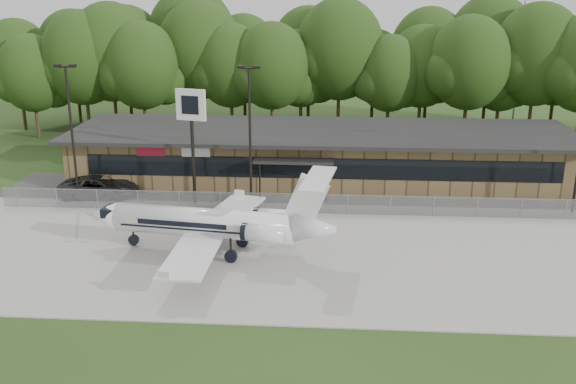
# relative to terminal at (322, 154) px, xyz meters

# --- Properties ---
(ground) EXTENTS (160.00, 160.00, 0.00)m
(ground) POSITION_rel_terminal_xyz_m (0.00, -23.94, -2.18)
(ground) COLOR #264117
(ground) RESTS_ON ground
(apron) EXTENTS (64.00, 18.00, 0.08)m
(apron) POSITION_rel_terminal_xyz_m (0.00, -15.94, -2.14)
(apron) COLOR #9E9B93
(apron) RESTS_ON ground
(parking_lot) EXTENTS (50.00, 9.00, 0.06)m
(parking_lot) POSITION_rel_terminal_xyz_m (0.00, -4.44, -2.15)
(parking_lot) COLOR #383835
(parking_lot) RESTS_ON ground
(terminal) EXTENTS (41.00, 11.65, 4.30)m
(terminal) POSITION_rel_terminal_xyz_m (0.00, 0.00, 0.00)
(terminal) COLOR brown
(terminal) RESTS_ON ground
(fence) EXTENTS (46.00, 0.04, 1.52)m
(fence) POSITION_rel_terminal_xyz_m (0.00, -8.94, -1.40)
(fence) COLOR gray
(fence) RESTS_ON ground
(treeline) EXTENTS (72.00, 12.00, 15.00)m
(treeline) POSITION_rel_terminal_xyz_m (0.00, 18.06, 5.32)
(treeline) COLOR #203E13
(treeline) RESTS_ON ground
(radio_mast) EXTENTS (0.20, 0.20, 25.00)m
(radio_mast) POSITION_rel_terminal_xyz_m (22.00, 24.06, 10.32)
(radio_mast) COLOR gray
(radio_mast) RESTS_ON ground
(light_pole_left) EXTENTS (1.55, 0.30, 10.23)m
(light_pole_left) POSITION_rel_terminal_xyz_m (-18.00, -7.44, 3.80)
(light_pole_left) COLOR black
(light_pole_left) RESTS_ON ground
(light_pole_mid) EXTENTS (1.55, 0.30, 10.23)m
(light_pole_mid) POSITION_rel_terminal_xyz_m (-5.00, -7.44, 3.80)
(light_pole_mid) COLOR black
(light_pole_mid) RESTS_ON ground
(business_jet) EXTENTS (15.76, 14.11, 5.30)m
(business_jet) POSITION_rel_terminal_xyz_m (-6.13, -16.42, -0.28)
(business_jet) COLOR white
(business_jet) RESTS_ON ground
(suv) EXTENTS (6.07, 3.02, 1.65)m
(suv) POSITION_rel_terminal_xyz_m (-16.86, -6.15, -1.35)
(suv) COLOR #2D2D2F
(suv) RESTS_ON ground
(pole_sign) EXTENTS (2.23, 0.77, 8.53)m
(pole_sign) POSITION_rel_terminal_xyz_m (-9.24, -7.14, 4.35)
(pole_sign) COLOR black
(pole_sign) RESTS_ON ground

